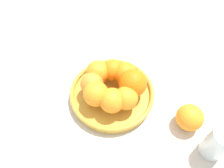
# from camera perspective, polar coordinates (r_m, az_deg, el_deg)

# --- Properties ---
(ground_plane) EXTENTS (4.00, 4.00, 0.00)m
(ground_plane) POSITION_cam_1_polar(r_m,az_deg,el_deg) (0.69, 0.00, -3.22)
(ground_plane) COLOR beige
(fruit_bowl) EXTENTS (0.26, 0.26, 0.03)m
(fruit_bowl) POSITION_cam_1_polar(r_m,az_deg,el_deg) (0.67, 0.00, -2.49)
(fruit_bowl) COLOR gold
(fruit_bowl) RESTS_ON ground_plane
(orange_pile) EXTENTS (0.19, 0.19, 0.08)m
(orange_pile) POSITION_cam_1_polar(r_m,az_deg,el_deg) (0.63, 0.24, -0.07)
(orange_pile) COLOR orange
(orange_pile) RESTS_ON fruit_bowl
(stray_orange) EXTENTS (0.08, 0.08, 0.08)m
(stray_orange) POSITION_cam_1_polar(r_m,az_deg,el_deg) (0.65, 19.63, -8.25)
(stray_orange) COLOR orange
(stray_orange) RESTS_ON ground_plane
(drinking_glass) EXTENTS (0.06, 0.06, 0.11)m
(drinking_glass) POSITION_cam_1_polar(r_m,az_deg,el_deg) (0.62, 25.93, -13.69)
(drinking_glass) COLOR silver
(drinking_glass) RESTS_ON ground_plane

